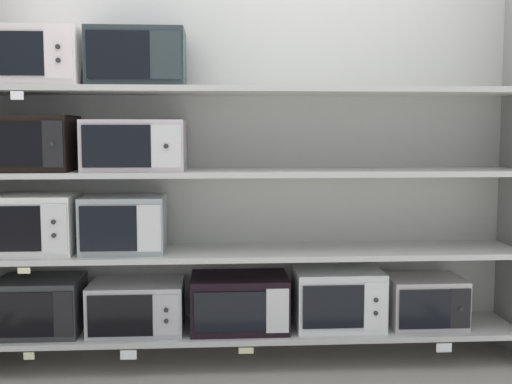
{
  "coord_description": "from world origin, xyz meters",
  "views": [
    {
      "loc": [
        -0.23,
        -3.48,
        1.29
      ],
      "look_at": [
        0.0,
        0.0,
        0.95
      ],
      "focal_mm": 44.72,
      "sensor_mm": 36.0,
      "label": 1
    }
  ],
  "objects_px": {
    "microwave_2": "(239,302)",
    "microwave_10": "(137,59)",
    "microwave_3": "(338,298)",
    "microwave_6": "(124,224)",
    "microwave_0": "(40,305)",
    "microwave_4": "(425,301)",
    "microwave_8": "(136,145)",
    "microwave_5": "(36,224)",
    "microwave_7": "(33,143)",
    "microwave_9": "(36,58)",
    "microwave_1": "(137,306)"
  },
  "relations": [
    {
      "from": "microwave_8",
      "to": "microwave_10",
      "type": "height_order",
      "value": "microwave_10"
    },
    {
      "from": "microwave_4",
      "to": "microwave_5",
      "type": "xyz_separation_m",
      "value": [
        -2.15,
        0.0,
        0.47
      ]
    },
    {
      "from": "microwave_1",
      "to": "microwave_3",
      "type": "xyz_separation_m",
      "value": [
        1.12,
        0.0,
        0.03
      ]
    },
    {
      "from": "microwave_0",
      "to": "microwave_3",
      "type": "xyz_separation_m",
      "value": [
        1.65,
        0.0,
        0.01
      ]
    },
    {
      "from": "microwave_7",
      "to": "microwave_3",
      "type": "bearing_deg",
      "value": 0.0
    },
    {
      "from": "microwave_0",
      "to": "microwave_4",
      "type": "xyz_separation_m",
      "value": [
        2.15,
        -0.0,
        -0.01
      ]
    },
    {
      "from": "microwave_7",
      "to": "microwave_10",
      "type": "xyz_separation_m",
      "value": [
        0.56,
        -0.0,
        0.45
      ]
    },
    {
      "from": "microwave_2",
      "to": "microwave_1",
      "type": "bearing_deg",
      "value": -179.96
    },
    {
      "from": "microwave_6",
      "to": "microwave_8",
      "type": "relative_size",
      "value": 0.84
    },
    {
      "from": "microwave_2",
      "to": "microwave_9",
      "type": "distance_m",
      "value": 1.71
    },
    {
      "from": "microwave_4",
      "to": "microwave_8",
      "type": "height_order",
      "value": "microwave_8"
    },
    {
      "from": "microwave_7",
      "to": "microwave_8",
      "type": "distance_m",
      "value": 0.54
    },
    {
      "from": "microwave_8",
      "to": "microwave_9",
      "type": "bearing_deg",
      "value": 179.97
    },
    {
      "from": "microwave_7",
      "to": "microwave_4",
      "type": "bearing_deg",
      "value": -0.01
    },
    {
      "from": "microwave_9",
      "to": "microwave_4",
      "type": "bearing_deg",
      "value": -0.01
    },
    {
      "from": "microwave_3",
      "to": "microwave_2",
      "type": "bearing_deg",
      "value": 179.99
    },
    {
      "from": "microwave_1",
      "to": "microwave_2",
      "type": "xyz_separation_m",
      "value": [
        0.57,
        0.0,
        0.01
      ]
    },
    {
      "from": "microwave_0",
      "to": "microwave_6",
      "type": "distance_m",
      "value": 0.64
    },
    {
      "from": "microwave_4",
      "to": "microwave_9",
      "type": "distance_m",
      "value": 2.52
    },
    {
      "from": "microwave_0",
      "to": "microwave_2",
      "type": "bearing_deg",
      "value": 0.02
    },
    {
      "from": "microwave_2",
      "to": "microwave_9",
      "type": "relative_size",
      "value": 1.09
    },
    {
      "from": "microwave_1",
      "to": "microwave_3",
      "type": "bearing_deg",
      "value": 0.02
    },
    {
      "from": "microwave_10",
      "to": "microwave_8",
      "type": "bearing_deg",
      "value": -179.87
    },
    {
      "from": "microwave_4",
      "to": "microwave_10",
      "type": "height_order",
      "value": "microwave_10"
    },
    {
      "from": "microwave_10",
      "to": "microwave_0",
      "type": "bearing_deg",
      "value": -180.0
    },
    {
      "from": "microwave_2",
      "to": "microwave_4",
      "type": "relative_size",
      "value": 1.27
    },
    {
      "from": "microwave_6",
      "to": "microwave_4",
      "type": "bearing_deg",
      "value": -0.0
    },
    {
      "from": "microwave_3",
      "to": "microwave_6",
      "type": "distance_m",
      "value": 1.26
    },
    {
      "from": "microwave_4",
      "to": "microwave_10",
      "type": "xyz_separation_m",
      "value": [
        -1.6,
        0.0,
        1.35
      ]
    },
    {
      "from": "microwave_2",
      "to": "microwave_8",
      "type": "relative_size",
      "value": 1.01
    },
    {
      "from": "microwave_8",
      "to": "microwave_10",
      "type": "distance_m",
      "value": 0.46
    },
    {
      "from": "microwave_7",
      "to": "microwave_9",
      "type": "relative_size",
      "value": 0.89
    },
    {
      "from": "microwave_0",
      "to": "microwave_10",
      "type": "xyz_separation_m",
      "value": [
        0.55,
        0.0,
        1.34
      ]
    },
    {
      "from": "microwave_3",
      "to": "microwave_6",
      "type": "relative_size",
      "value": 1.1
    },
    {
      "from": "microwave_4",
      "to": "microwave_6",
      "type": "relative_size",
      "value": 0.95
    },
    {
      "from": "microwave_6",
      "to": "microwave_10",
      "type": "relative_size",
      "value": 0.88
    },
    {
      "from": "microwave_10",
      "to": "microwave_3",
      "type": "bearing_deg",
      "value": 0.01
    },
    {
      "from": "microwave_7",
      "to": "microwave_10",
      "type": "distance_m",
      "value": 0.72
    },
    {
      "from": "microwave_3",
      "to": "microwave_1",
      "type": "bearing_deg",
      "value": -179.98
    },
    {
      "from": "microwave_1",
      "to": "microwave_8",
      "type": "height_order",
      "value": "microwave_8"
    },
    {
      "from": "microwave_3",
      "to": "microwave_7",
      "type": "bearing_deg",
      "value": -180.0
    },
    {
      "from": "microwave_0",
      "to": "microwave_6",
      "type": "relative_size",
      "value": 1.0
    },
    {
      "from": "microwave_0",
      "to": "microwave_8",
      "type": "relative_size",
      "value": 0.84
    },
    {
      "from": "microwave_2",
      "to": "microwave_3",
      "type": "relative_size",
      "value": 1.1
    },
    {
      "from": "microwave_10",
      "to": "microwave_6",
      "type": "bearing_deg",
      "value": 179.96
    },
    {
      "from": "microwave_0",
      "to": "microwave_5",
      "type": "bearing_deg",
      "value": 178.72
    },
    {
      "from": "microwave_4",
      "to": "microwave_9",
      "type": "relative_size",
      "value": 0.86
    },
    {
      "from": "microwave_1",
      "to": "microwave_2",
      "type": "bearing_deg",
      "value": 0.04
    },
    {
      "from": "microwave_2",
      "to": "microwave_10",
      "type": "xyz_separation_m",
      "value": [
        -0.54,
        -0.0,
        1.34
      ]
    },
    {
      "from": "microwave_0",
      "to": "microwave_3",
      "type": "distance_m",
      "value": 1.65
    }
  ]
}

